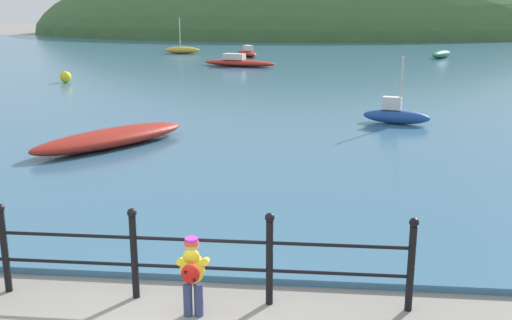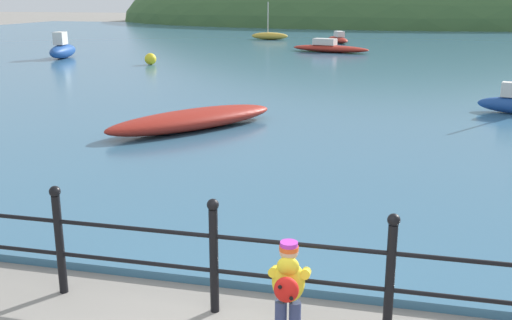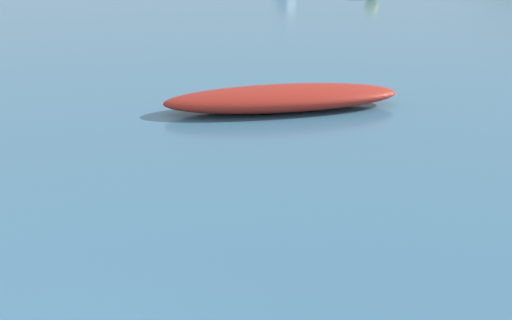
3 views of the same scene
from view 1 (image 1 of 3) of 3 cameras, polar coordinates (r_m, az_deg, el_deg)
name	(u,v)px [view 1 (image 1 of 3)]	position (r m, az deg, el deg)	size (l,w,h in m)	color
water	(289,63)	(37.52, 3.13, 9.19)	(80.00, 60.00, 0.10)	#386684
far_hillside	(303,34)	(74.42, 4.47, 11.87)	(65.75, 36.16, 17.80)	#3D6033
iron_railing	(134,251)	(7.77, -11.55, -8.46)	(6.98, 0.12, 1.21)	black
child_in_coat	(192,270)	(7.23, -6.10, -10.38)	(0.40, 0.54, 1.00)	navy
boat_green_fishing	(111,138)	(15.73, -13.65, 2.07)	(3.57, 4.24, 0.46)	maroon
boat_far_left	(441,54)	(42.38, 17.23, 9.59)	(2.02, 2.60, 0.48)	#287551
boat_far_right	(182,50)	(44.35, -7.06, 10.36)	(2.58, 0.84, 2.56)	gold
boat_mid_harbor	(396,115)	(18.70, 13.17, 4.23)	(2.07, 1.04, 2.03)	#1E4793
boat_twin_mast	(247,53)	(41.91, -0.83, 10.19)	(2.08, 3.50, 0.75)	maroon
boat_red_dinghy	(239,62)	(35.10, -1.65, 9.29)	(4.53, 2.24, 0.73)	maroon
mooring_buoy	(66,77)	(29.19, -17.68, 7.55)	(0.52, 0.52, 0.52)	yellow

